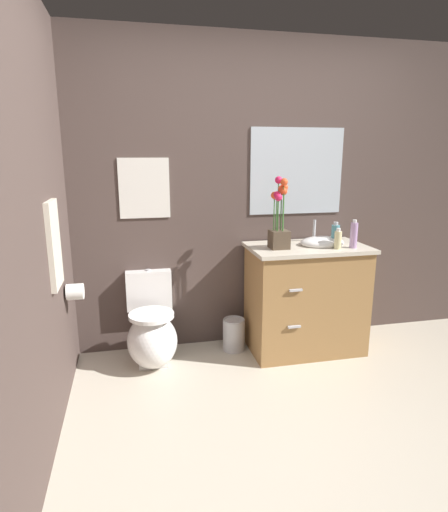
{
  "coord_description": "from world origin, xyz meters",
  "views": [
    {
      "loc": [
        -1.0,
        -1.81,
        1.59
      ],
      "look_at": [
        -0.34,
        1.19,
        0.85
      ],
      "focal_mm": 29.67,
      "sensor_mm": 36.0,
      "label": 1
    }
  ],
  "objects_px": {
    "wall_mirror": "(297,171)",
    "vanity_cabinet": "(306,297)",
    "toilet": "(152,333)",
    "hand_wash_bottle": "(335,235)",
    "lotion_bottle": "(354,235)",
    "hanging_towel": "(54,245)",
    "toilet_paper_roll": "(75,292)",
    "trash_bin": "(234,334)",
    "wall_poster": "(144,188)",
    "soap_bottle": "(338,240)",
    "flower_vase": "(279,222)"
  },
  "relations": [
    {
      "from": "vanity_cabinet",
      "to": "wall_mirror",
      "type": "bearing_deg",
      "value": 90.52
    },
    {
      "from": "flower_vase",
      "to": "trash_bin",
      "type": "distance_m",
      "value": 1.01
    },
    {
      "from": "wall_poster",
      "to": "wall_mirror",
      "type": "bearing_deg",
      "value": 0.0
    },
    {
      "from": "hanging_towel",
      "to": "trash_bin",
      "type": "bearing_deg",
      "value": 24.17
    },
    {
      "from": "wall_poster",
      "to": "hanging_towel",
      "type": "distance_m",
      "value": 0.97
    },
    {
      "from": "flower_vase",
      "to": "vanity_cabinet",
      "type": "bearing_deg",
      "value": 7.39
    },
    {
      "from": "wall_mirror",
      "to": "hanging_towel",
      "type": "height_order",
      "value": "wall_mirror"
    },
    {
      "from": "toilet",
      "to": "hand_wash_bottle",
      "type": "bearing_deg",
      "value": -2.39
    },
    {
      "from": "lotion_bottle",
      "to": "flower_vase",
      "type": "bearing_deg",
      "value": 169.21
    },
    {
      "from": "soap_bottle",
      "to": "hanging_towel",
      "type": "bearing_deg",
      "value": -171.22
    },
    {
      "from": "flower_vase",
      "to": "hanging_towel",
      "type": "distance_m",
      "value": 1.61
    },
    {
      "from": "flower_vase",
      "to": "wall_poster",
      "type": "relative_size",
      "value": 1.19
    },
    {
      "from": "vanity_cabinet",
      "to": "toilet_paper_roll",
      "type": "distance_m",
      "value": 1.78
    },
    {
      "from": "wall_poster",
      "to": "vanity_cabinet",
      "type": "bearing_deg",
      "value": -13.22
    },
    {
      "from": "toilet",
      "to": "hanging_towel",
      "type": "relative_size",
      "value": 1.33
    },
    {
      "from": "vanity_cabinet",
      "to": "flower_vase",
      "type": "distance_m",
      "value": 0.68
    },
    {
      "from": "wall_mirror",
      "to": "vanity_cabinet",
      "type": "bearing_deg",
      "value": -89.48
    },
    {
      "from": "toilet_paper_roll",
      "to": "hand_wash_bottle",
      "type": "bearing_deg",
      "value": 3.93
    },
    {
      "from": "vanity_cabinet",
      "to": "trash_bin",
      "type": "bearing_deg",
      "value": 170.51
    },
    {
      "from": "wall_poster",
      "to": "soap_bottle",
      "type": "bearing_deg",
      "value": -17.27
    },
    {
      "from": "vanity_cabinet",
      "to": "hand_wash_bottle",
      "type": "distance_m",
      "value": 0.56
    },
    {
      "from": "trash_bin",
      "to": "wall_poster",
      "type": "relative_size",
      "value": 0.59
    },
    {
      "from": "hand_wash_bottle",
      "to": "lotion_bottle",
      "type": "bearing_deg",
      "value": -47.11
    },
    {
      "from": "toilet_paper_roll",
      "to": "wall_mirror",
      "type": "bearing_deg",
      "value": 14.79
    },
    {
      "from": "toilet",
      "to": "vanity_cabinet",
      "type": "bearing_deg",
      "value": -1.21
    },
    {
      "from": "lotion_bottle",
      "to": "hanging_towel",
      "type": "xyz_separation_m",
      "value": [
        -2.12,
        -0.31,
        0.09
      ]
    },
    {
      "from": "vanity_cabinet",
      "to": "toilet",
      "type": "bearing_deg",
      "value": 178.79
    },
    {
      "from": "lotion_bottle",
      "to": "trash_bin",
      "type": "height_order",
      "value": "lotion_bottle"
    },
    {
      "from": "soap_bottle",
      "to": "lotion_bottle",
      "type": "xyz_separation_m",
      "value": [
        0.13,
        0.01,
        0.03
      ]
    },
    {
      "from": "flower_vase",
      "to": "wall_mirror",
      "type": "distance_m",
      "value": 0.56
    },
    {
      "from": "soap_bottle",
      "to": "toilet_paper_roll",
      "type": "relative_size",
      "value": 1.46
    },
    {
      "from": "toilet",
      "to": "vanity_cabinet",
      "type": "xyz_separation_m",
      "value": [
        1.25,
        -0.03,
        0.21
      ]
    },
    {
      "from": "soap_bottle",
      "to": "wall_mirror",
      "type": "xyz_separation_m",
      "value": [
        -0.18,
        0.44,
        0.5
      ]
    },
    {
      "from": "soap_bottle",
      "to": "wall_mirror",
      "type": "distance_m",
      "value": 0.69
    },
    {
      "from": "wall_mirror",
      "to": "lotion_bottle",
      "type": "bearing_deg",
      "value": -54.41
    },
    {
      "from": "wall_poster",
      "to": "lotion_bottle",
      "type": "bearing_deg",
      "value": -15.61
    },
    {
      "from": "trash_bin",
      "to": "wall_poster",
      "type": "xyz_separation_m",
      "value": [
        -0.67,
        0.2,
        1.2
      ]
    },
    {
      "from": "toilet",
      "to": "vanity_cabinet",
      "type": "distance_m",
      "value": 1.27
    },
    {
      "from": "vanity_cabinet",
      "to": "hanging_towel",
      "type": "relative_size",
      "value": 2.04
    },
    {
      "from": "toilet",
      "to": "flower_vase",
      "type": "xyz_separation_m",
      "value": [
        0.99,
        -0.06,
        0.84
      ]
    },
    {
      "from": "lotion_bottle",
      "to": "wall_mirror",
      "type": "bearing_deg",
      "value": 125.59
    },
    {
      "from": "trash_bin",
      "to": "hanging_towel",
      "type": "xyz_separation_m",
      "value": [
        -1.23,
        -0.55,
        0.93
      ]
    },
    {
      "from": "toilet",
      "to": "wall_poster",
      "type": "xyz_separation_m",
      "value": [
        0.0,
        0.27,
        1.09
      ]
    },
    {
      "from": "hanging_towel",
      "to": "toilet_paper_roll",
      "type": "distance_m",
      "value": 0.49
    },
    {
      "from": "vanity_cabinet",
      "to": "wall_poster",
      "type": "bearing_deg",
      "value": 166.78
    },
    {
      "from": "hanging_towel",
      "to": "toilet_paper_roll",
      "type": "height_order",
      "value": "hanging_towel"
    },
    {
      "from": "hand_wash_bottle",
      "to": "wall_poster",
      "type": "relative_size",
      "value": 0.41
    },
    {
      "from": "toilet",
      "to": "hand_wash_bottle",
      "type": "height_order",
      "value": "hand_wash_bottle"
    },
    {
      "from": "lotion_bottle",
      "to": "hand_wash_bottle",
      "type": "relative_size",
      "value": 1.17
    },
    {
      "from": "trash_bin",
      "to": "wall_poster",
      "type": "bearing_deg",
      "value": 163.64
    }
  ]
}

